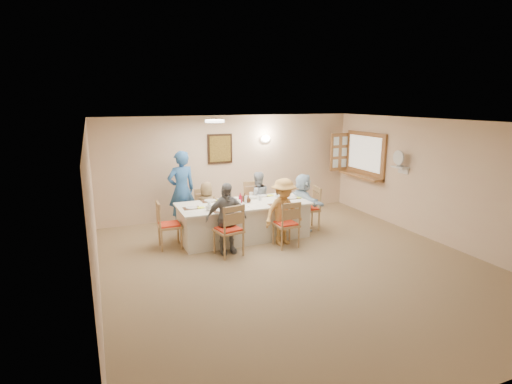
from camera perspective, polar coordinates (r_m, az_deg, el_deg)
name	(u,v)px	position (r m, az deg, el deg)	size (l,w,h in m)	color
ground	(296,265)	(7.23, 5.79, -10.33)	(7.00, 7.00, 0.00)	#937652
room_walls	(298,181)	(6.78, 6.08, 1.52)	(7.00, 7.00, 7.00)	beige
wall_picture	(220,149)	(9.80, -5.17, 6.17)	(0.62, 0.05, 0.72)	black
wall_sconce	(265,139)	(10.18, 1.36, 7.60)	(0.26, 0.09, 0.18)	white
ceiling_light	(215,121)	(7.66, -5.92, 10.04)	(0.36, 0.36, 0.05)	white
serving_hatch	(365,155)	(10.51, 15.35, 5.12)	(0.06, 1.50, 1.15)	#9C6138
hatch_sill	(360,176)	(10.52, 14.67, 2.26)	(0.30, 1.50, 0.05)	#9C6138
shutter_door	(340,152)	(10.97, 11.85, 5.61)	(0.55, 0.04, 1.00)	#9C6138
fan_shelf	(400,167)	(9.45, 19.90, 3.35)	(0.22, 0.36, 0.03)	white
desk_fan	(400,161)	(9.41, 19.84, 4.25)	(0.30, 0.30, 0.28)	#A5A5A8
dining_table	(243,220)	(8.44, -1.80, -4.07)	(2.72, 1.15, 0.76)	white
chair_back_left	(206,210)	(8.97, -7.20, -2.58)	(0.44, 0.44, 0.93)	tan
chair_back_right	(255,203)	(9.34, -0.09, -1.63)	(0.48, 0.48, 1.00)	tan
chair_front_left	(228,229)	(7.49, -3.95, -5.32)	(0.48, 0.48, 1.01)	tan
chair_front_right	(286,223)	(7.94, 4.31, -4.49)	(0.45, 0.45, 0.95)	tan
chair_left_end	(170,224)	(8.03, -12.25, -4.56)	(0.46, 0.46, 0.95)	tan
chair_right_end	(308,208)	(9.05, 7.43, -2.29)	(0.47, 0.47, 0.97)	tan
diner_back_left	(207,207)	(8.84, -7.01, -2.15)	(0.60, 0.45, 1.12)	olive
diner_back_right	(257,199)	(9.19, 0.20, -0.99)	(0.66, 0.54, 1.27)	#9DA5B0
diner_front_left	(226,218)	(7.55, -4.26, -3.76)	(0.80, 0.34, 1.37)	gray
diner_front_right	(284,212)	(7.99, 3.95, -2.85)	(0.96, 0.67, 1.36)	#D79D4E
diner_right_end	(303,202)	(8.95, 6.73, -1.44)	(0.43, 1.20, 1.28)	silver
caregiver	(182,190)	(9.10, -10.59, 0.28)	(0.72, 0.54, 1.77)	#2E61A3
placemat_fl	(222,211)	(7.76, -4.87, -2.69)	(0.36, 0.27, 0.01)	#472B19
plate_fl	(222,210)	(7.76, -4.88, -2.62)	(0.24, 0.24, 0.02)	white
napkin_fl	(232,210)	(7.77, -3.50, -2.60)	(0.14, 0.14, 0.01)	#EFFF35
placemat_fr	(278,205)	(8.19, 3.16, -1.83)	(0.37, 0.27, 0.01)	#472B19
plate_fr	(278,204)	(8.19, 3.16, -1.76)	(0.23, 0.23, 0.01)	white
napkin_fr	(287,204)	(8.22, 4.44, -1.74)	(0.15, 0.15, 0.01)	#EFFF35
placemat_bl	(210,201)	(8.54, -6.58, -1.27)	(0.37, 0.28, 0.01)	#472B19
plate_bl	(210,200)	(8.54, -6.58, -1.21)	(0.25, 0.25, 0.02)	white
napkin_bl	(219,200)	(8.54, -5.33, -1.19)	(0.14, 0.14, 0.01)	#EFFF35
placemat_br	(262,196)	(8.93, 0.84, -0.56)	(0.32, 0.24, 0.01)	#472B19
plate_br	(262,195)	(8.93, 0.84, -0.50)	(0.24, 0.24, 0.02)	white
napkin_br	(270,195)	(8.96, 2.02, -0.48)	(0.14, 0.14, 0.01)	#EFFF35
placemat_le	(192,208)	(8.03, -9.19, -2.28)	(0.33, 0.25, 0.01)	#472B19
plate_le	(192,208)	(8.03, -9.19, -2.21)	(0.23, 0.23, 0.01)	white
napkin_le	(201,207)	(8.02, -7.86, -2.20)	(0.13, 0.13, 0.01)	#EFFF35
placemat_re	(291,198)	(8.78, 5.04, -0.85)	(0.36, 0.27, 0.01)	#472B19
plate_re	(291,197)	(8.78, 5.04, -0.79)	(0.25, 0.25, 0.02)	white
napkin_re	(299,197)	(8.82, 6.23, -0.77)	(0.14, 0.14, 0.01)	#EFFF35
teacup_a	(209,208)	(7.81, -6.77, -2.32)	(0.14, 0.14, 0.09)	white
teacup_b	(251,194)	(8.90, -0.70, -0.33)	(0.12, 0.12, 0.09)	white
bowl_a	(235,206)	(7.97, -3.03, -2.07)	(0.26, 0.26, 0.05)	white
bowl_b	(253,197)	(8.69, -0.46, -0.78)	(0.19, 0.19, 0.05)	white
condiment_ketchup	(240,198)	(8.33, -2.27, -0.83)	(0.10, 0.10, 0.21)	#B70F28
condiment_brown	(244,198)	(8.41, -1.67, -0.79)	(0.10, 0.10, 0.18)	#3F2210
condiment_malt	(248,199)	(8.34, -1.13, -1.02)	(0.16, 0.16, 0.15)	#3F2210
drinking_glass	(236,200)	(8.32, -2.91, -1.22)	(0.06, 0.06, 0.10)	silver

